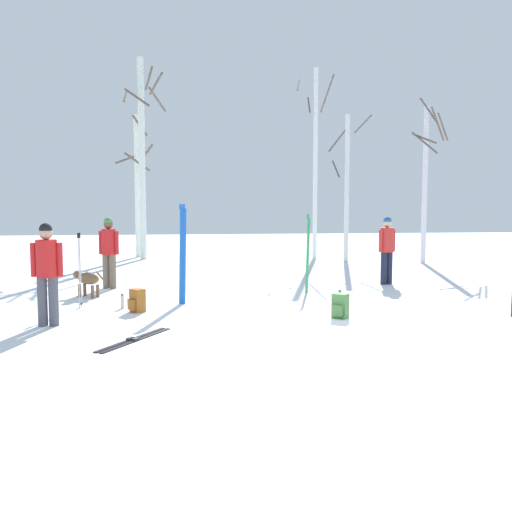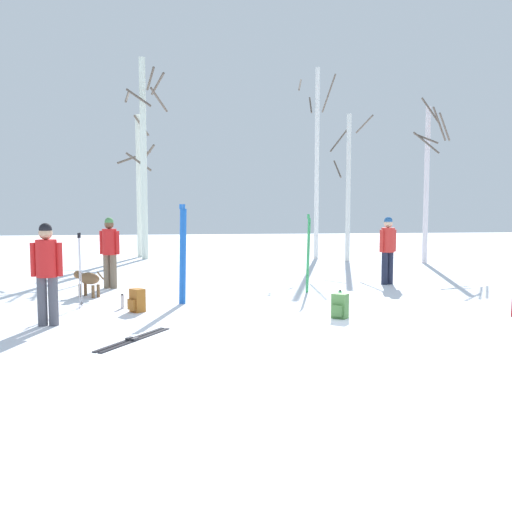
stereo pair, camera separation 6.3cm
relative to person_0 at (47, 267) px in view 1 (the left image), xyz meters
name	(u,v)px [view 1 (the left image)]	position (x,y,z in m)	size (l,w,h in m)	color
ground_plane	(298,326)	(4.13, -0.52, -0.98)	(60.00, 60.00, 0.00)	white
person_0	(47,267)	(0.00, 0.00, 0.00)	(0.52, 0.34, 1.72)	#4C4C56
person_1	(387,246)	(7.38, 4.09, 0.00)	(0.49, 0.34, 1.72)	#1E2338
person_2	(109,248)	(0.47, 4.24, 0.00)	(0.49, 0.34, 1.72)	#72604C
dog	(87,279)	(0.15, 3.00, -0.59)	(0.75, 0.57, 0.57)	brown
ski_pair_planted_1	(308,254)	(5.09, 3.06, -0.08)	(0.15, 0.21, 1.80)	green
ski_pair_planted_2	(183,255)	(2.23, 1.83, 0.03)	(0.17, 0.02, 2.03)	blue
ski_pair_lying_0	(135,339)	(1.50, -1.21, -0.97)	(1.02, 1.53, 0.05)	black
ski_poles_0	(80,268)	(0.23, 1.67, -0.20)	(0.07, 0.26, 1.47)	#B2B2BC
backpack_0	(137,301)	(1.37, 1.07, -0.77)	(0.34, 0.34, 0.44)	#99591E
backpack_1	(340,306)	(5.00, 0.00, -0.77)	(0.34, 0.35, 0.44)	#4C7F3F
water_bottle_0	(340,295)	(5.53, 1.90, -0.88)	(0.07, 0.07, 0.22)	green
water_bottle_1	(122,302)	(1.05, 1.47, -0.85)	(0.07, 0.07, 0.28)	silver
birch_tree_0	(138,183)	(0.56, 12.69, 1.87)	(1.52, 1.43, 5.45)	silver
birch_tree_1	(142,154)	(0.81, 11.74, 2.91)	(1.49, 1.71, 7.35)	silver
birch_tree_2	(315,160)	(7.16, 11.10, 2.69)	(1.43, 1.29, 7.02)	white
birch_tree_3	(347,185)	(8.05, 9.99, 1.75)	(1.37, 1.20, 5.19)	silver
birch_tree_4	(426,179)	(10.53, 8.96, 1.91)	(1.44, 0.92, 5.60)	silver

